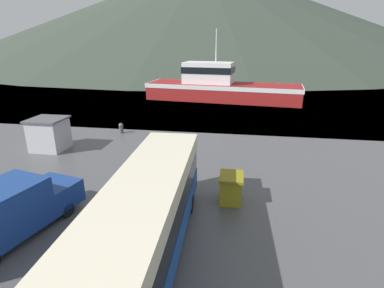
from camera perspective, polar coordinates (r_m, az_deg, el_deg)
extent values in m
plane|color=slate|center=(145.96, 8.64, 15.87)|extent=(240.00, 240.00, 0.00)
cone|color=#333D33|center=(155.99, 2.45, 23.85)|extent=(214.23, 214.23, 41.29)
cube|color=#194799|center=(11.06, -9.74, -20.29)|extent=(2.88, 13.07, 1.03)
cube|color=black|center=(10.41, -10.09, -15.60)|extent=(2.82, 12.81, 1.17)
cube|color=beige|center=(9.90, -10.41, -11.07)|extent=(2.88, 13.07, 0.73)
cube|color=black|center=(16.09, -3.35, -3.09)|extent=(2.16, 0.13, 1.58)
cylinder|color=black|center=(15.21, -8.66, -10.58)|extent=(0.33, 0.91, 0.90)
cylinder|color=black|center=(14.81, -0.46, -11.21)|extent=(0.33, 0.91, 0.90)
cube|color=navy|center=(16.20, -24.86, -8.48)|extent=(2.56, 2.29, 1.13)
cube|color=black|center=(15.30, -27.74, -6.73)|extent=(1.83, 0.48, 0.72)
cylinder|color=black|center=(17.00, -27.52, -9.73)|extent=(0.37, 0.73, 0.70)
cylinder|color=black|center=(15.65, -22.67, -11.49)|extent=(0.37, 0.73, 0.70)
cube|color=maroon|center=(42.44, 5.89, 9.86)|extent=(21.28, 7.90, 2.27)
cube|color=white|center=(42.31, 5.93, 11.00)|extent=(21.50, 7.98, 0.57)
cube|color=white|center=(42.51, 3.18, 13.41)|extent=(7.06, 4.59, 2.82)
cube|color=black|center=(42.47, 3.19, 13.98)|extent=(7.20, 4.72, 0.85)
cylinder|color=#B2B2B7|center=(42.09, 4.67, 18.17)|extent=(0.20, 0.20, 4.28)
cube|color=olive|center=(15.72, 7.42, -8.58)|extent=(1.09, 1.39, 1.33)
cube|color=olive|center=(15.40, 7.54, -6.16)|extent=(1.20, 1.53, 0.15)
cube|color=#B2B2B7|center=(25.12, -25.54, 1.59)|extent=(2.30, 2.23, 2.31)
cube|color=#4C4C51|center=(24.82, -25.94, 4.26)|extent=(2.53, 2.45, 0.12)
cylinder|color=#4C4C51|center=(27.69, -13.31, 2.65)|extent=(0.36, 0.36, 0.61)
sphere|color=#4C4C51|center=(27.58, -13.38, 3.47)|extent=(0.41, 0.41, 0.41)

